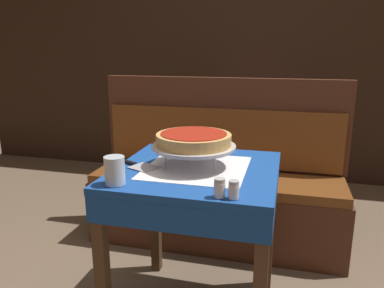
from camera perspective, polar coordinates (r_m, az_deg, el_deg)
The scene contains 11 objects.
dining_table_front at distance 1.70m, azimuth 0.69°, elevation -6.85°, with size 0.71×0.71×0.76m.
dining_table_rear at distance 3.25m, azimuth 7.99°, elevation 3.21°, with size 0.67×0.67×0.75m.
booth_bench at distance 2.52m, azimuth 3.77°, elevation -7.58°, with size 1.64×0.45×1.08m.
back_wall_panel at distance 3.73m, azimuth 8.98°, elevation 13.15°, with size 6.00×0.04×2.40m, color black.
pizza_pan_stand at distance 1.65m, azimuth 0.26°, elevation -0.49°, with size 0.37×0.37×0.10m.
deep_dish_pizza at distance 1.64m, azimuth 0.26°, elevation 0.76°, with size 0.33×0.33×0.05m.
pizza_server at distance 1.71m, azimuth -8.74°, elevation -3.09°, with size 0.27×0.16×0.01m.
water_glass_near at distance 1.47m, azimuth -11.71°, elevation -3.98°, with size 0.08×0.08×0.11m.
salt_shaker at distance 1.33m, azimuth 4.23°, elevation -6.69°, with size 0.04×0.04×0.07m.
pepper_shaker at distance 1.32m, azimuth 6.38°, elevation -6.94°, with size 0.04×0.04×0.07m.
condiment_caddy at distance 3.28m, azimuth 9.86°, elevation 5.73°, with size 0.13×0.13×0.15m.
Camera 1 is at (0.38, -1.53, 1.27)m, focal length 35.00 mm.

